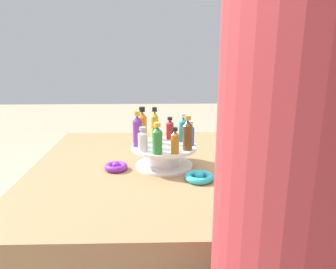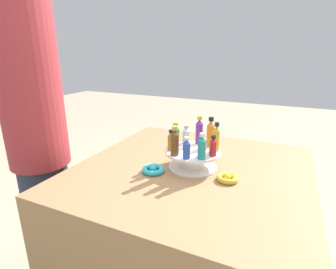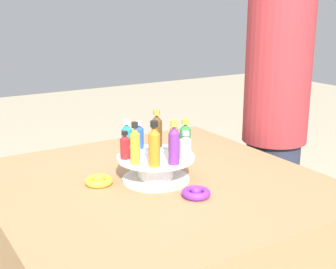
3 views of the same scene
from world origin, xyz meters
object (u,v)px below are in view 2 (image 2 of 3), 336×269
(bottle_clear, at_px, (186,135))
(bottle_teal, at_px, (202,147))
(bottle_amber, at_px, (171,141))
(ribbon_bow_purple, at_px, (198,151))
(bottle_green, at_px, (175,135))
(person_figure, at_px, (37,136))
(bottle_purple, at_px, (199,131))
(bottle_blue, at_px, (187,149))
(display_stand, at_px, (193,158))
(bottle_red, at_px, (213,147))
(bottle_orange, at_px, (211,133))
(bottle_brown, at_px, (175,142))
(ribbon_bow_teal, at_px, (153,169))
(ribbon_bow_gold, at_px, (227,178))
(bottle_gold, at_px, (216,138))

(bottle_clear, bearing_deg, bottle_teal, -140.56)
(bottle_amber, relative_size, ribbon_bow_purple, 1.08)
(bottle_green, distance_m, ribbon_bow_purple, 0.23)
(bottle_teal, height_order, person_figure, person_figure)
(bottle_purple, relative_size, bottle_blue, 1.46)
(bottle_purple, bearing_deg, display_stand, -176.56)
(bottle_red, height_order, bottle_clear, same)
(ribbon_bow_purple, bearing_deg, bottle_blue, -172.29)
(bottle_red, relative_size, bottle_orange, 0.64)
(bottle_brown, bearing_deg, bottle_purple, -14.56)
(bottle_green, xyz_separation_m, bottle_blue, (-0.13, -0.11, -0.01))
(bottle_purple, distance_m, ribbon_bow_teal, 0.31)
(bottle_orange, distance_m, bottle_green, 0.17)
(ribbon_bow_purple, bearing_deg, bottle_green, 157.56)
(bottle_orange, xyz_separation_m, ribbon_bow_gold, (-0.16, -0.13, -0.15))
(bottle_amber, bearing_deg, bottle_green, 3.44)
(ribbon_bow_gold, bearing_deg, bottle_clear, 59.38)
(bottle_orange, xyz_separation_m, bottle_clear, (-0.01, 0.13, -0.02))
(bottle_purple, height_order, person_figure, person_figure)
(bottle_amber, height_order, person_figure, person_figure)
(bottle_teal, distance_m, bottle_red, 0.07)
(ribbon_bow_teal, bearing_deg, bottle_blue, -82.70)
(display_stand, bearing_deg, bottle_orange, -32.56)
(bottle_gold, distance_m, bottle_blue, 0.17)
(bottle_blue, distance_m, ribbon_bow_teal, 0.20)
(display_stand, relative_size, person_figure, 0.15)
(bottle_red, relative_size, bottle_amber, 0.95)
(bottle_clear, height_order, bottle_brown, bottle_brown)
(display_stand, distance_m, person_figure, 0.82)
(bottle_teal, bearing_deg, ribbon_bow_purple, 20.27)
(bottle_red, height_order, ribbon_bow_gold, bottle_red)
(ribbon_bow_teal, bearing_deg, display_stand, -49.98)
(bottle_green, bearing_deg, bottle_red, -104.56)
(bottle_brown, relative_size, person_figure, 0.08)
(bottle_brown, xyz_separation_m, ribbon_bow_purple, (0.29, -0.02, -0.14))
(bottle_green, bearing_deg, ribbon_bow_teal, 162.79)
(bottle_orange, bearing_deg, bottle_gold, -140.56)
(bottle_gold, bearing_deg, ribbon_bow_gold, -141.10)
(bottle_green, height_order, ribbon_bow_gold, bottle_green)
(bottle_amber, bearing_deg, ribbon_bow_gold, -95.68)
(display_stand, relative_size, bottle_red, 2.82)
(bottle_teal, relative_size, bottle_green, 0.98)
(ribbon_bow_gold, bearing_deg, ribbon_bow_purple, 40.02)
(bottle_teal, xyz_separation_m, ribbon_bow_teal, (-0.04, 0.22, -0.13))
(bottle_purple, distance_m, bottle_brown, 0.20)
(person_figure, bearing_deg, bottle_gold, 0.63)
(bottle_blue, bearing_deg, bottle_green, 39.44)
(bottle_green, distance_m, ribbon_bow_teal, 0.21)
(display_stand, relative_size, bottle_purple, 1.85)
(display_stand, bearing_deg, bottle_red, -104.56)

